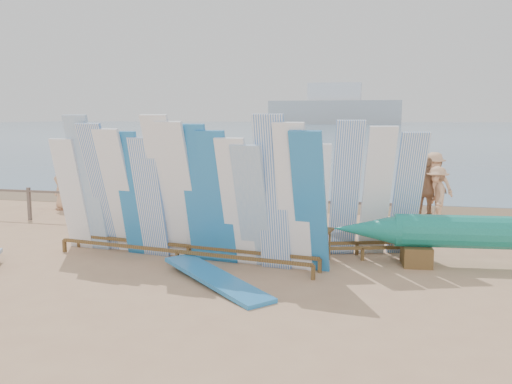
% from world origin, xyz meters
% --- Properties ---
extents(ground, '(160.00, 160.00, 0.00)m').
position_xyz_m(ground, '(0.00, 0.00, 0.00)').
color(ground, tan).
rests_on(ground, ground).
extents(ocean, '(320.00, 240.00, 0.02)m').
position_xyz_m(ocean, '(0.00, 128.00, 0.00)').
color(ocean, slate).
rests_on(ocean, ground).
extents(wet_sand_strip, '(40.00, 2.60, 0.01)m').
position_xyz_m(wet_sand_strip, '(0.00, 7.20, 0.00)').
color(wet_sand_strip, brown).
rests_on(wet_sand_strip, ground).
extents(distant_ship, '(45.00, 8.00, 14.00)m').
position_xyz_m(distant_ship, '(-12.00, 180.00, 5.31)').
color(distant_ship, '#999EA3').
rests_on(distant_ship, ocean).
extents(fence, '(12.08, 0.08, 0.90)m').
position_xyz_m(fence, '(0.00, 3.00, 0.63)').
color(fence, '#66564D').
rests_on(fence, ground).
extents(main_surfboard_rack, '(5.82, 1.54, 2.88)m').
position_xyz_m(main_surfboard_rack, '(1.68, -0.10, 1.30)').
color(main_surfboard_rack, brown).
rests_on(main_surfboard_rack, ground).
extents(side_surfboard_rack, '(2.55, 1.40, 2.77)m').
position_xyz_m(side_surfboard_rack, '(5.07, 1.03, 1.26)').
color(side_surfboard_rack, brown).
rests_on(side_surfboard_rack, ground).
extents(vendor_table, '(0.85, 0.66, 1.05)m').
position_xyz_m(vendor_table, '(4.13, 0.52, 0.35)').
color(vendor_table, brown).
rests_on(vendor_table, ground).
extents(flat_board_d, '(2.42, 2.18, 0.22)m').
position_xyz_m(flat_board_d, '(2.75, -1.35, 0.00)').
color(flat_board_d, '#2474B6').
rests_on(flat_board_d, ground).
extents(beach_chair_left, '(0.68, 0.69, 0.86)m').
position_xyz_m(beach_chair_left, '(1.36, 3.72, 0.25)').
color(beach_chair_left, red).
rests_on(beach_chair_left, ground).
extents(beach_chair_right, '(0.79, 0.80, 0.88)m').
position_xyz_m(beach_chair_right, '(0.57, 3.72, 0.26)').
color(beach_chair_right, red).
rests_on(beach_chair_right, ground).
extents(stroller, '(0.83, 1.00, 1.18)m').
position_xyz_m(stroller, '(1.36, 4.28, 0.47)').
color(stroller, red).
rests_on(stroller, ground).
extents(beachgoer_2, '(0.70, 0.90, 1.67)m').
position_xyz_m(beachgoer_2, '(-2.53, 3.60, 0.83)').
color(beachgoer_2, beige).
rests_on(beachgoer_2, ground).
extents(beachgoer_11, '(0.56, 1.59, 1.70)m').
position_xyz_m(beachgoer_11, '(-3.13, 6.90, 0.85)').
color(beachgoer_11, beige).
rests_on(beachgoer_11, ground).
extents(beachgoer_9, '(1.26, 0.97, 1.81)m').
position_xyz_m(beachgoer_9, '(6.87, 6.39, 0.91)').
color(beachgoer_9, tan).
rests_on(beachgoer_9, ground).
extents(beachgoer_extra_0, '(0.48, 1.03, 1.55)m').
position_xyz_m(beachgoer_extra_0, '(6.83, 4.82, 0.78)').
color(beachgoer_extra_0, tan).
rests_on(beachgoer_extra_0, ground).
extents(beachgoer_4, '(1.11, 0.91, 1.76)m').
position_xyz_m(beachgoer_4, '(-1.62, 3.88, 0.88)').
color(beachgoer_4, '#8C6042').
rests_on(beachgoer_4, ground).
extents(beachgoer_extra_1, '(1.01, 0.91, 1.63)m').
position_xyz_m(beachgoer_extra_1, '(-4.29, 6.65, 0.82)').
color(beachgoer_extra_1, '#8C6042').
rests_on(beachgoer_extra_1, ground).
extents(beachgoer_1, '(0.67, 0.53, 1.62)m').
position_xyz_m(beachgoer_1, '(-3.95, 5.13, 0.81)').
color(beachgoer_1, '#8C6042').
rests_on(beachgoer_1, ground).
extents(beachgoer_8, '(0.68, 0.83, 1.55)m').
position_xyz_m(beachgoer_8, '(5.33, 4.74, 0.77)').
color(beachgoer_8, beige).
rests_on(beachgoer_8, ground).
extents(beachgoer_0, '(0.50, 0.81, 1.55)m').
position_xyz_m(beachgoer_0, '(-4.07, 4.75, 0.77)').
color(beachgoer_0, tan).
rests_on(beachgoer_0, ground).
extents(beachgoer_3, '(1.25, 0.94, 1.79)m').
position_xyz_m(beachgoer_3, '(0.16, 5.70, 0.90)').
color(beachgoer_3, tan).
rests_on(beachgoer_3, ground).
extents(beachgoer_5, '(0.71, 1.61, 1.68)m').
position_xyz_m(beachgoer_5, '(1.19, 6.44, 0.84)').
color(beachgoer_5, beige).
rests_on(beachgoer_5, ground).
extents(beachgoer_6, '(0.99, 0.62, 1.89)m').
position_xyz_m(beachgoer_6, '(2.21, 4.89, 0.95)').
color(beachgoer_6, tan).
rests_on(beachgoer_6, ground).
extents(beachgoer_7, '(0.62, 0.73, 1.75)m').
position_xyz_m(beachgoer_7, '(2.90, 6.46, 0.88)').
color(beachgoer_7, '#8C6042').
rests_on(beachgoer_7, ground).
extents(beachgoer_10, '(1.13, 0.78, 1.77)m').
position_xyz_m(beachgoer_10, '(6.58, 5.00, 0.89)').
color(beachgoer_10, '#8C6042').
rests_on(beachgoer_10, ground).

